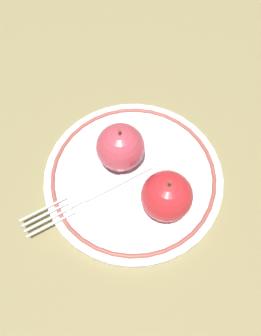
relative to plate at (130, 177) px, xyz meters
name	(u,v)px	position (x,y,z in m)	size (l,w,h in m)	color
ground_plane	(133,179)	(0.00, 0.00, -0.01)	(2.00, 2.00, 0.00)	olive
plate	(130,177)	(0.00, 0.00, 0.00)	(0.25, 0.25, 0.01)	white
apple_red_whole	(120,147)	(-0.03, -0.01, 0.04)	(0.07, 0.07, 0.07)	#BD3B4B
apple_second_whole	(167,196)	(0.05, 0.04, 0.04)	(0.07, 0.07, 0.07)	red
fork	(93,193)	(0.02, -0.05, 0.01)	(0.09, 0.18, 0.00)	silver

